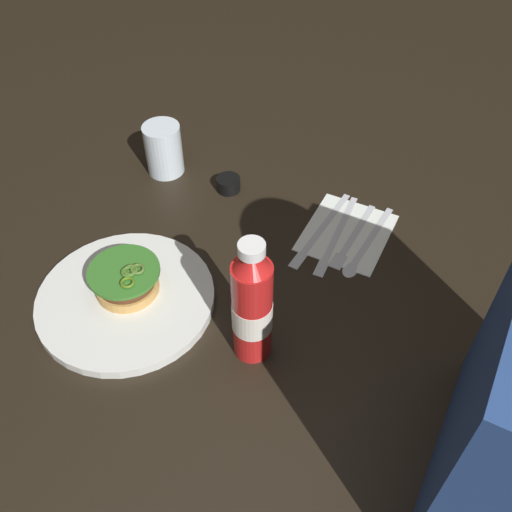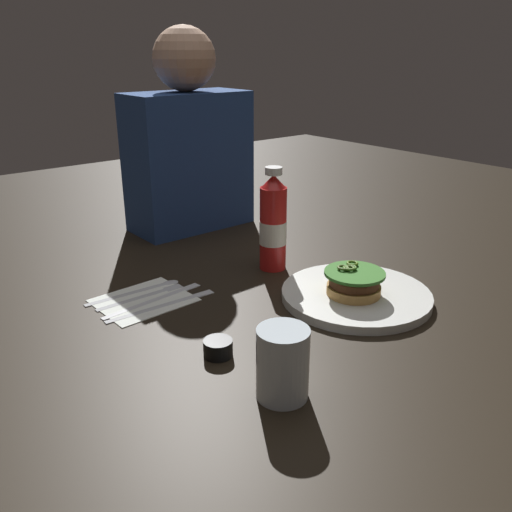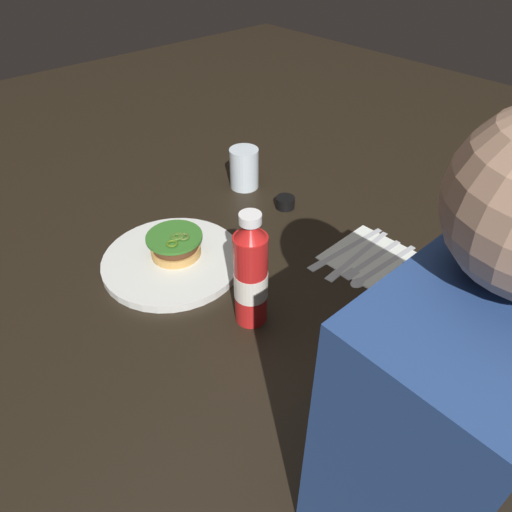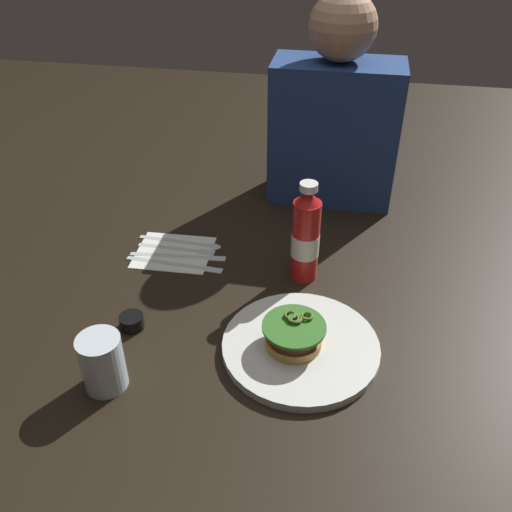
% 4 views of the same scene
% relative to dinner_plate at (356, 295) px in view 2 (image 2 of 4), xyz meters
% --- Properties ---
extents(ground_plane, '(3.00, 3.00, 0.00)m').
position_rel_dinner_plate_xyz_m(ground_plane, '(-0.10, 0.07, -0.01)').
color(ground_plane, black).
extents(dinner_plate, '(0.29, 0.29, 0.02)m').
position_rel_dinner_plate_xyz_m(dinner_plate, '(0.00, 0.00, 0.00)').
color(dinner_plate, silver).
rests_on(dinner_plate, ground_plane).
extents(burger_sandwich, '(0.11, 0.11, 0.05)m').
position_rel_dinner_plate_xyz_m(burger_sandwich, '(-0.01, -0.00, 0.03)').
color(burger_sandwich, tan).
rests_on(burger_sandwich, dinner_plate).
extents(ketchup_bottle, '(0.06, 0.06, 0.22)m').
position_rel_dinner_plate_xyz_m(ketchup_bottle, '(-0.02, 0.22, 0.09)').
color(ketchup_bottle, red).
rests_on(ketchup_bottle, ground_plane).
extents(water_glass, '(0.07, 0.07, 0.10)m').
position_rel_dinner_plate_xyz_m(water_glass, '(-0.32, -0.14, 0.04)').
color(water_glass, silver).
rests_on(water_glass, ground_plane).
extents(condiment_cup, '(0.05, 0.05, 0.03)m').
position_rel_dinner_plate_xyz_m(condiment_cup, '(-0.32, 0.00, 0.01)').
color(condiment_cup, black).
rests_on(condiment_cup, ground_plane).
extents(napkin, '(0.17, 0.15, 0.00)m').
position_rel_dinner_plate_xyz_m(napkin, '(-0.32, 0.25, -0.01)').
color(napkin, white).
rests_on(napkin, ground_plane).
extents(butter_knife, '(0.22, 0.03, 0.00)m').
position_rel_dinner_plate_xyz_m(butter_knife, '(-0.29, 0.21, -0.00)').
color(butter_knife, silver).
rests_on(butter_knife, napkin).
extents(steak_knife, '(0.22, 0.03, 0.00)m').
position_rel_dinner_plate_xyz_m(steak_knife, '(-0.29, 0.24, -0.00)').
color(steak_knife, silver).
rests_on(steak_knife, napkin).
extents(fork_utensil, '(0.18, 0.02, 0.00)m').
position_rel_dinner_plate_xyz_m(fork_utensil, '(-0.30, 0.27, -0.00)').
color(fork_utensil, silver).
rests_on(fork_utensil, napkin).
extents(spoon_utensil, '(0.20, 0.03, 0.00)m').
position_rel_dinner_plate_xyz_m(spoon_utensil, '(-0.29, 0.30, -0.00)').
color(spoon_utensil, silver).
rests_on(spoon_utensil, napkin).
extents(diner_person, '(0.31, 0.16, 0.51)m').
position_rel_dinner_plate_xyz_m(diner_person, '(0.01, 0.59, 0.21)').
color(diner_person, navy).
rests_on(diner_person, ground_plane).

